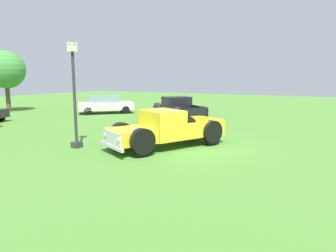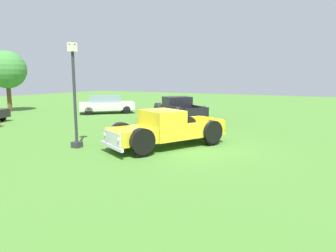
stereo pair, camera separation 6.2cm
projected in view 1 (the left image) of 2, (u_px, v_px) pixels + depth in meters
The scene contains 6 objects.
ground_plane at pixel (190, 146), 13.34m from camera, with size 80.00×80.00×0.00m, color #477A2D.
pickup_truck_foreground at pixel (161, 130), 12.87m from camera, with size 5.50×3.96×1.60m.
pickup_truck_behind_left at pixel (176, 109), 21.51m from camera, with size 4.72×5.27×1.61m.
sedan_distant_a at pixel (105, 104), 25.15m from camera, with size 4.37×4.34×1.46m.
lamp_post_far at pixel (74, 93), 12.66m from camera, with size 0.36×0.36×4.41m.
oak_tree_east at pixel (6, 70), 26.06m from camera, with size 3.20×3.20×5.19m.
Camera 1 is at (-11.89, -5.44, 2.97)m, focal length 32.81 mm.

